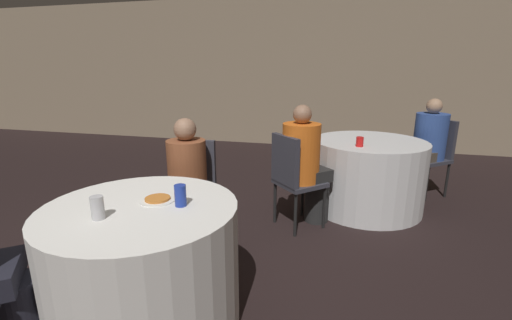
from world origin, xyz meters
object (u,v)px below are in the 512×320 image
(table_near, at_px, (145,266))
(person_orange_shirt, at_px, (306,165))
(table_far, at_px, (367,175))
(chair_near_north, at_px, (192,185))
(chair_far_southwest, at_px, (292,173))
(person_floral_shirt, at_px, (185,190))
(soda_can_blue, at_px, (180,195))
(person_blue_shirt, at_px, (425,147))
(soda_can_silver, at_px, (97,208))
(chair_far_northeast, at_px, (434,150))
(pizza_plate_near, at_px, (158,199))

(table_near, distance_m, person_orange_shirt, 1.78)
(table_far, bearing_deg, chair_near_north, -140.66)
(chair_far_southwest, xyz_separation_m, person_orange_shirt, (0.11, 0.11, 0.06))
(person_floral_shirt, distance_m, person_orange_shirt, 1.18)
(soda_can_blue, bearing_deg, chair_far_southwest, 73.31)
(table_near, height_order, person_floral_shirt, person_floral_shirt)
(table_far, xyz_separation_m, chair_near_north, (-1.50, -1.23, 0.17))
(table_near, distance_m, chair_far_southwest, 1.62)
(table_far, distance_m, person_blue_shirt, 0.88)
(chair_far_southwest, bearing_deg, table_near, -67.92)
(person_orange_shirt, bearing_deg, person_floral_shirt, -91.53)
(person_blue_shirt, distance_m, soda_can_blue, 3.22)
(chair_near_north, distance_m, chair_far_southwest, 0.94)
(soda_can_blue, bearing_deg, soda_can_silver, -141.50)
(table_far, height_order, person_floral_shirt, person_floral_shirt)
(table_near, relative_size, chair_far_southwest, 1.20)
(chair_far_southwest, distance_m, person_floral_shirt, 1.03)
(person_orange_shirt, bearing_deg, chair_near_north, -98.93)
(table_near, distance_m, chair_far_northeast, 3.55)
(person_blue_shirt, height_order, soda_can_silver, person_blue_shirt)
(person_blue_shirt, distance_m, soda_can_silver, 3.62)
(chair_near_north, xyz_separation_m, pizza_plate_near, (0.19, -0.85, 0.21))
(table_far, height_order, person_orange_shirt, person_orange_shirt)
(chair_far_northeast, relative_size, pizza_plate_near, 4.37)
(chair_far_southwest, height_order, person_blue_shirt, person_blue_shirt)
(chair_near_north, bearing_deg, person_floral_shirt, 90.00)
(person_blue_shirt, bearing_deg, table_near, 104.24)
(soda_can_silver, bearing_deg, soda_can_blue, 38.50)
(pizza_plate_near, relative_size, soda_can_silver, 1.71)
(soda_can_blue, relative_size, soda_can_silver, 1.00)
(person_blue_shirt, distance_m, pizza_plate_near, 3.28)
(table_near, relative_size, person_orange_shirt, 0.93)
(table_near, xyz_separation_m, person_orange_shirt, (0.76, 1.59, 0.23))
(chair_near_north, relative_size, person_orange_shirt, 0.77)
(chair_far_northeast, height_order, person_orange_shirt, person_orange_shirt)
(soda_can_silver, bearing_deg, pizza_plate_near, 61.54)
(pizza_plate_near, height_order, soda_can_blue, soda_can_blue)
(chair_far_southwest, bearing_deg, soda_can_blue, -61.06)
(person_orange_shirt, bearing_deg, soda_can_blue, -63.78)
(chair_near_north, xyz_separation_m, soda_can_blue, (0.36, -0.89, 0.27))
(chair_far_southwest, relative_size, person_blue_shirt, 0.78)
(chair_far_northeast, bearing_deg, table_far, 90.00)
(chair_far_northeast, distance_m, soda_can_blue, 3.37)
(table_near, xyz_separation_m, person_floral_shirt, (-0.11, 0.78, 0.19))
(table_near, bearing_deg, chair_far_southwest, 66.45)
(chair_near_north, relative_size, soda_can_blue, 7.49)
(table_far, height_order, pizza_plate_near, pizza_plate_near)
(person_floral_shirt, height_order, person_blue_shirt, person_blue_shirt)
(table_far, bearing_deg, chair_far_northeast, 39.09)
(soda_can_silver, bearing_deg, chair_far_northeast, 53.19)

